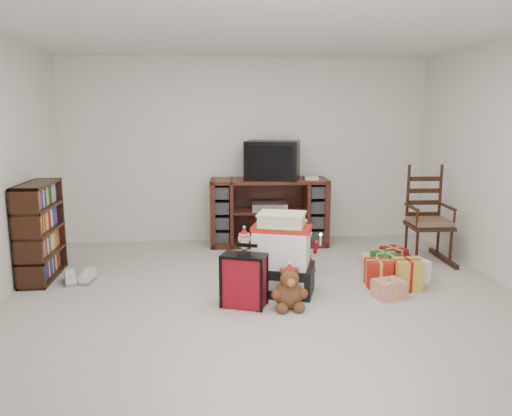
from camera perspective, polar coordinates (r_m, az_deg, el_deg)
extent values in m
cube|color=beige|center=(4.74, 1.37, -11.03)|extent=(5.00, 5.00, 0.01)
cube|color=silver|center=(4.46, 1.52, 20.39)|extent=(5.00, 5.00, 0.01)
cube|color=white|center=(6.91, -1.11, 6.57)|extent=(5.00, 0.01, 2.50)
cube|color=white|center=(2.01, 10.21, -3.88)|extent=(5.00, 0.01, 2.50)
cube|color=#4E1F16|center=(6.74, 1.49, -0.44)|extent=(1.59, 0.63, 0.89)
cube|color=silver|center=(6.69, 1.53, 0.21)|extent=(0.48, 0.36, 0.09)
cube|color=black|center=(5.80, -23.43, -2.43)|extent=(0.28, 0.85, 1.04)
cube|color=black|center=(6.31, 19.15, -1.95)|extent=(0.50, 0.48, 0.05)
cube|color=#806246|center=(6.30, 19.19, -1.46)|extent=(0.46, 0.44, 0.05)
cube|color=black|center=(6.43, 18.59, 1.89)|extent=(0.41, 0.07, 0.73)
cube|color=black|center=(6.41, 18.93, -5.47)|extent=(0.51, 0.81, 0.05)
cube|color=black|center=(5.00, 2.89, -8.06)|extent=(0.73, 0.62, 0.28)
cube|color=white|center=(4.91, 2.93, -4.60)|extent=(0.62, 0.54, 0.34)
cube|color=#B41F14|center=(4.86, 2.95, -2.36)|extent=(0.63, 0.46, 0.05)
cube|color=beige|center=(4.84, 2.96, -1.43)|extent=(0.50, 0.44, 0.11)
cube|color=maroon|center=(4.60, -1.38, -8.30)|extent=(0.43, 0.32, 0.50)
cube|color=black|center=(4.59, -1.48, -4.20)|extent=(0.20, 0.10, 0.03)
ellipsoid|color=brown|center=(4.62, 3.76, -9.85)|extent=(0.26, 0.22, 0.27)
sphere|color=brown|center=(4.53, 3.86, -8.07)|extent=(0.17, 0.17, 0.17)
cone|color=#AD121F|center=(5.54, 5.60, -5.58)|extent=(0.28, 0.28, 0.40)
sphere|color=beige|center=(5.47, 5.65, -3.05)|extent=(0.14, 0.14, 0.14)
cone|color=#AD121F|center=(5.45, 5.67, -1.97)|extent=(0.12, 0.12, 0.10)
cylinder|color=silver|center=(5.41, 7.39, -3.69)|extent=(0.02, 0.02, 0.12)
cone|color=#AD121F|center=(5.49, -1.34, -5.90)|extent=(0.25, 0.25, 0.36)
sphere|color=beige|center=(5.43, -1.35, -3.63)|extent=(0.12, 0.12, 0.12)
cone|color=#AD121F|center=(5.41, -1.36, -2.67)|extent=(0.11, 0.11, 0.09)
cylinder|color=silver|center=(5.36, 0.12, -4.23)|extent=(0.02, 0.02, 0.11)
cube|color=silver|center=(5.64, -20.42, -7.55)|extent=(0.19, 0.29, 0.10)
cube|color=silver|center=(5.60, -18.72, -7.58)|extent=(0.15, 0.28, 0.10)
cube|color=#B41F14|center=(5.35, 13.65, -7.27)|extent=(0.25, 0.25, 0.25)
cube|color=#175C1E|center=(5.63, 14.73, -6.40)|extent=(0.25, 0.25, 0.25)
cube|color=yellow|center=(5.30, 16.69, -7.58)|extent=(0.25, 0.25, 0.25)
cube|color=silver|center=(5.02, 14.40, -8.47)|extent=(0.25, 0.25, 0.25)
cube|color=white|center=(5.55, 17.81, -6.83)|extent=(0.25, 0.25, 0.25)
cube|color=maroon|center=(5.87, 15.87, -5.75)|extent=(0.25, 0.25, 0.25)
cube|color=beige|center=(5.83, 13.45, -5.74)|extent=(0.25, 0.25, 0.25)
cube|color=black|center=(6.63, 1.89, 5.50)|extent=(0.79, 0.65, 0.51)
cube|color=black|center=(6.39, 2.18, 5.30)|extent=(0.57, 0.17, 0.41)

